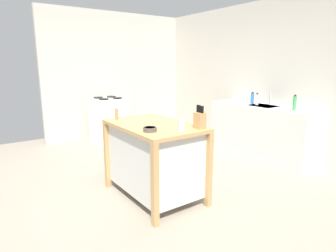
{
  "coord_description": "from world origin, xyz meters",
  "views": [
    {
      "loc": [
        2.91,
        -1.75,
        1.57
      ],
      "look_at": [
        0.2,
        0.16,
        0.83
      ],
      "focal_mm": 30.61,
      "sensor_mm": 36.0,
      "label": 1
    }
  ],
  "objects_px": {
    "trash_bin": "(122,153)",
    "bottle_dish_soap": "(257,99)",
    "bottle_spray_cleaner": "(252,98)",
    "kitchen_island": "(154,156)",
    "bowl_ceramic_small": "(150,129)",
    "sink_faucet": "(270,98)",
    "stove": "(109,120)",
    "drinking_cup": "(181,126)",
    "pepper_grinder": "(117,114)",
    "knife_block": "(200,120)",
    "bottle_hand_soap": "(295,103)"
  },
  "relations": [
    {
      "from": "kitchen_island",
      "to": "pepper_grinder",
      "type": "xyz_separation_m",
      "value": [
        -0.49,
        -0.23,
        0.46
      ]
    },
    {
      "from": "bowl_ceramic_small",
      "to": "stove",
      "type": "distance_m",
      "value": 2.96
    },
    {
      "from": "kitchen_island",
      "to": "sink_faucet",
      "type": "distance_m",
      "value": 2.45
    },
    {
      "from": "bowl_ceramic_small",
      "to": "pepper_grinder",
      "type": "bearing_deg",
      "value": -179.61
    },
    {
      "from": "bowl_ceramic_small",
      "to": "drinking_cup",
      "type": "relative_size",
      "value": 1.28
    },
    {
      "from": "bowl_ceramic_small",
      "to": "bottle_dish_soap",
      "type": "distance_m",
      "value": 2.49
    },
    {
      "from": "bottle_spray_cleaner",
      "to": "pepper_grinder",
      "type": "bearing_deg",
      "value": -91.03
    },
    {
      "from": "knife_block",
      "to": "trash_bin",
      "type": "xyz_separation_m",
      "value": [
        -1.31,
        -0.29,
        -0.66
      ]
    },
    {
      "from": "knife_block",
      "to": "bottle_spray_cleaner",
      "type": "relative_size",
      "value": 1.25
    },
    {
      "from": "pepper_grinder",
      "to": "sink_faucet",
      "type": "distance_m",
      "value": 2.64
    },
    {
      "from": "bowl_ceramic_small",
      "to": "bottle_spray_cleaner",
      "type": "relative_size",
      "value": 0.71
    },
    {
      "from": "knife_block",
      "to": "pepper_grinder",
      "type": "height_order",
      "value": "knife_block"
    },
    {
      "from": "bowl_ceramic_small",
      "to": "trash_bin",
      "type": "relative_size",
      "value": 0.22
    },
    {
      "from": "sink_faucet",
      "to": "bowl_ceramic_small",
      "type": "bearing_deg",
      "value": -80.02
    },
    {
      "from": "pepper_grinder",
      "to": "bottle_hand_soap",
      "type": "bearing_deg",
      "value": 70.38
    },
    {
      "from": "pepper_grinder",
      "to": "bottle_hand_soap",
      "type": "height_order",
      "value": "bottle_hand_soap"
    },
    {
      "from": "pepper_grinder",
      "to": "bottle_spray_cleaner",
      "type": "bearing_deg",
      "value": 88.97
    },
    {
      "from": "bowl_ceramic_small",
      "to": "trash_bin",
      "type": "xyz_separation_m",
      "value": [
        -1.12,
        0.21,
        -0.59
      ]
    },
    {
      "from": "trash_bin",
      "to": "bottle_spray_cleaner",
      "type": "bearing_deg",
      "value": 80.27
    },
    {
      "from": "knife_block",
      "to": "sink_faucet",
      "type": "bearing_deg",
      "value": 107.08
    },
    {
      "from": "pepper_grinder",
      "to": "drinking_cup",
      "type": "bearing_deg",
      "value": 16.35
    },
    {
      "from": "bowl_ceramic_small",
      "to": "bottle_hand_soap",
      "type": "relative_size",
      "value": 0.61
    },
    {
      "from": "pepper_grinder",
      "to": "bottle_hand_soap",
      "type": "relative_size",
      "value": 0.67
    },
    {
      "from": "drinking_cup",
      "to": "bottle_hand_soap",
      "type": "distance_m",
      "value": 2.16
    },
    {
      "from": "knife_block",
      "to": "trash_bin",
      "type": "height_order",
      "value": "knife_block"
    },
    {
      "from": "knife_block",
      "to": "bowl_ceramic_small",
      "type": "distance_m",
      "value": 0.54
    },
    {
      "from": "trash_bin",
      "to": "bottle_dish_soap",
      "type": "xyz_separation_m",
      "value": [
        0.55,
        2.21,
        0.66
      ]
    },
    {
      "from": "sink_faucet",
      "to": "stove",
      "type": "xyz_separation_m",
      "value": [
        -2.36,
        -1.84,
        -0.54
      ]
    },
    {
      "from": "bottle_spray_cleaner",
      "to": "stove",
      "type": "xyz_separation_m",
      "value": [
        -2.09,
        -1.73,
        -0.52
      ]
    },
    {
      "from": "sink_faucet",
      "to": "bottle_spray_cleaner",
      "type": "height_order",
      "value": "sink_faucet"
    },
    {
      "from": "sink_faucet",
      "to": "bottle_hand_soap",
      "type": "bearing_deg",
      "value": -18.82
    },
    {
      "from": "trash_bin",
      "to": "knife_block",
      "type": "bearing_deg",
      "value": 12.54
    },
    {
      "from": "bottle_spray_cleaner",
      "to": "trash_bin",
      "type": "bearing_deg",
      "value": -99.73
    },
    {
      "from": "drinking_cup",
      "to": "sink_faucet",
      "type": "bearing_deg",
      "value": 105.11
    },
    {
      "from": "trash_bin",
      "to": "stove",
      "type": "height_order",
      "value": "stove"
    },
    {
      "from": "bottle_hand_soap",
      "to": "stove",
      "type": "bearing_deg",
      "value": -150.42
    },
    {
      "from": "trash_bin",
      "to": "sink_faucet",
      "type": "bearing_deg",
      "value": 74.69
    },
    {
      "from": "kitchen_island",
      "to": "pepper_grinder",
      "type": "height_order",
      "value": "pepper_grinder"
    },
    {
      "from": "bottle_hand_soap",
      "to": "stove",
      "type": "relative_size",
      "value": 0.23
    },
    {
      "from": "bottle_dish_soap",
      "to": "bowl_ceramic_small",
      "type": "bearing_deg",
      "value": -76.76
    },
    {
      "from": "sink_faucet",
      "to": "bottle_spray_cleaner",
      "type": "bearing_deg",
      "value": -156.44
    },
    {
      "from": "knife_block",
      "to": "bottle_hand_soap",
      "type": "distance_m",
      "value": 1.92
    },
    {
      "from": "drinking_cup",
      "to": "bottle_dish_soap",
      "type": "xyz_separation_m",
      "value": [
        -0.74,
        2.16,
        0.04
      ]
    },
    {
      "from": "kitchen_island",
      "to": "bottle_dish_soap",
      "type": "height_order",
      "value": "bottle_dish_soap"
    },
    {
      "from": "sink_faucet",
      "to": "stove",
      "type": "bearing_deg",
      "value": -141.98
    },
    {
      "from": "bottle_spray_cleaner",
      "to": "kitchen_island",
      "type": "bearing_deg",
      "value": -79.02
    },
    {
      "from": "bowl_ceramic_small",
      "to": "stove",
      "type": "bearing_deg",
      "value": 164.67
    },
    {
      "from": "bottle_spray_cleaner",
      "to": "bottle_dish_soap",
      "type": "height_order",
      "value": "same"
    },
    {
      "from": "stove",
      "to": "kitchen_island",
      "type": "bearing_deg",
      "value": -12.17
    },
    {
      "from": "kitchen_island",
      "to": "pepper_grinder",
      "type": "bearing_deg",
      "value": -154.56
    }
  ]
}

